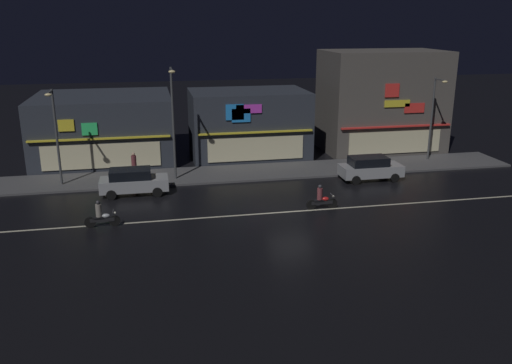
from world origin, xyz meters
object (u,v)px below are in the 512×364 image
at_px(streetlamp_west, 55,129).
at_px(parked_car_trailing, 370,168).
at_px(streetlamp_mid, 173,115).
at_px(motorcycle_following, 321,199).
at_px(traffic_cone, 137,186).
at_px(streetlamp_east, 434,112).
at_px(pedestrian_on_sidewalk, 134,167).
at_px(motorcycle_lead, 101,216).
at_px(parked_car_near_kerb, 133,181).

bearing_deg(streetlamp_west, parked_car_trailing, -6.71).
xyz_separation_m(streetlamp_mid, motorcycle_following, (8.13, -7.45, -3.99)).
bearing_deg(parked_car_trailing, streetlamp_west, 173.29).
bearing_deg(streetlamp_west, traffic_cone, -19.27).
relative_size(streetlamp_east, motorcycle_following, 3.38).
bearing_deg(streetlamp_east, pedestrian_on_sidewalk, -177.98).
distance_m(streetlamp_east, motorcycle_following, 15.15).
bearing_deg(pedestrian_on_sidewalk, motorcycle_following, 63.51).
distance_m(motorcycle_lead, motorcycle_following, 12.59).
bearing_deg(traffic_cone, parked_car_near_kerb, -103.89).
relative_size(motorcycle_lead, motorcycle_following, 1.00).
distance_m(streetlamp_mid, parked_car_trailing, 14.07).
bearing_deg(pedestrian_on_sidewalk, motorcycle_lead, -1.22).
bearing_deg(streetlamp_mid, streetlamp_east, 4.02).
bearing_deg(traffic_cone, parked_car_trailing, -2.62).
xyz_separation_m(streetlamp_mid, parked_car_trailing, (13.35, -2.37, -3.75)).
bearing_deg(motorcycle_lead, traffic_cone, -110.29).
height_order(parked_car_trailing, traffic_cone, parked_car_trailing).
bearing_deg(motorcycle_following, parked_car_near_kerb, 157.38).
xyz_separation_m(streetlamp_west, traffic_cone, (4.97, -1.74, -3.68)).
relative_size(pedestrian_on_sidewalk, parked_car_near_kerb, 0.44).
xyz_separation_m(streetlamp_west, parked_car_near_kerb, (4.79, -2.45, -3.09)).
bearing_deg(motorcycle_lead, parked_car_near_kerb, -110.60).
bearing_deg(streetlamp_west, streetlamp_mid, -0.72).
distance_m(parked_car_near_kerb, traffic_cone, 0.94).
height_order(pedestrian_on_sidewalk, parked_car_near_kerb, pedestrian_on_sidewalk).
bearing_deg(streetlamp_mid, parked_car_near_kerb, -140.18).
distance_m(pedestrian_on_sidewalk, parked_car_trailing, 16.42).
height_order(parked_car_trailing, motorcycle_lead, parked_car_trailing).
bearing_deg(pedestrian_on_sidewalk, streetlamp_mid, 87.73).
relative_size(streetlamp_west, streetlamp_mid, 0.83).
distance_m(streetlamp_mid, parked_car_near_kerb, 5.25).
bearing_deg(streetlamp_mid, motorcycle_following, -42.49).
relative_size(parked_car_trailing, motorcycle_following, 2.26).
bearing_deg(motorcycle_following, traffic_cone, 154.01).
xyz_separation_m(streetlamp_west, parked_car_trailing, (20.96, -2.47, -3.09)).
distance_m(streetlamp_east, parked_car_near_kerb, 23.30).
height_order(streetlamp_mid, streetlamp_east, streetlamp_mid).
bearing_deg(parked_car_near_kerb, parked_car_trailing, -0.06).
bearing_deg(streetlamp_west, parked_car_near_kerb, -27.07).
xyz_separation_m(motorcycle_lead, traffic_cone, (1.80, 6.18, -0.36)).
xyz_separation_m(streetlamp_mid, pedestrian_on_sidewalk, (-2.79, 0.60, -3.59)).
height_order(streetlamp_west, parked_car_trailing, streetlamp_west).
bearing_deg(streetlamp_east, parked_car_near_kerb, -170.64).
height_order(streetlamp_east, motorcycle_following, streetlamp_east).
xyz_separation_m(pedestrian_on_sidewalk, parked_car_near_kerb, (-0.03, -2.96, -0.16)).
bearing_deg(motorcycle_lead, parked_car_trailing, -167.02).
bearing_deg(streetlamp_west, motorcycle_lead, -68.18).
xyz_separation_m(motorcycle_following, traffic_cone, (-10.78, 5.81, -0.36)).
distance_m(streetlamp_west, parked_car_near_kerb, 6.20).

